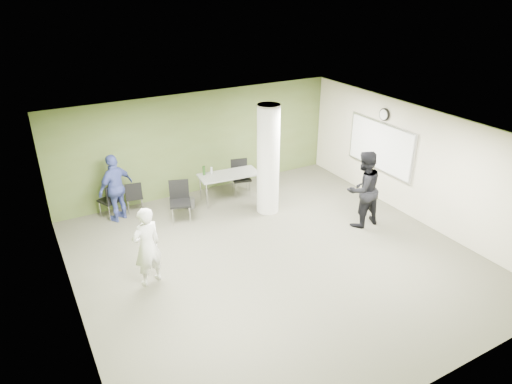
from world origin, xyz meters
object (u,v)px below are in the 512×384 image
man_black (363,189)px  man_blue (116,188)px  folding_table (228,176)px  chair_back_left (112,198)px  woman_white (147,247)px

man_black → man_blue: 5.96m
folding_table → man_black: man_black is taller
man_black → chair_back_left: bearing=-33.3°
folding_table → man_black: (2.21, -2.79, 0.24)m
folding_table → chair_back_left: (-2.97, 0.51, -0.17)m
woman_white → man_black: bearing=160.9°
woman_white → man_blue: bearing=-108.9°
folding_table → man_blue: man_blue is taller
man_black → man_blue: size_ratio=1.10×
folding_table → woman_white: size_ratio=1.00×
folding_table → man_blue: (-2.86, 0.34, 0.15)m
man_blue → chair_back_left: bearing=-85.8°
chair_back_left → woman_white: 3.10m
folding_table → chair_back_left: bearing=175.7°
woman_white → man_black: man_black is taller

